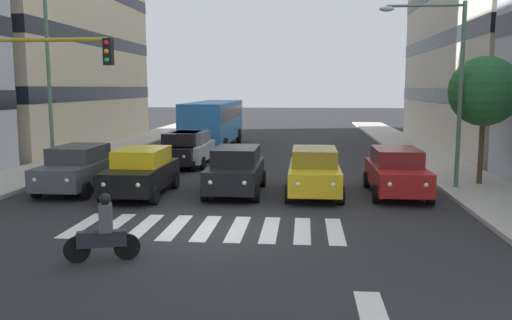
{
  "coord_description": "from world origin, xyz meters",
  "views": [
    {
      "loc": [
        -2.73,
        14.46,
        3.94
      ],
      "look_at": [
        -0.97,
        -4.69,
        1.31
      ],
      "focal_mm": 37.41,
      "sensor_mm": 36.0,
      "label": 1
    }
  ],
  "objects_px": {
    "car_row2_1": "(191,148)",
    "street_lamp_left": "(447,74)",
    "car_row2_0": "(182,149)",
    "bus_behind_traffic": "(214,119)",
    "car_2": "(236,170)",
    "motorcycle_with_rider": "(103,233)",
    "car_3": "(141,171)",
    "traffic_light_gantry": "(4,94)",
    "car_1": "(314,171)",
    "car_0": "(396,171)",
    "street_lamp_right": "(58,63)",
    "street_tree_1": "(484,92)",
    "car_4": "(78,168)"
  },
  "relations": [
    {
      "from": "car_2",
      "to": "car_1",
      "type": "bearing_deg",
      "value": 178.53
    },
    {
      "from": "motorcycle_with_rider",
      "to": "car_2",
      "type": "bearing_deg",
      "value": -103.89
    },
    {
      "from": "car_0",
      "to": "street_lamp_left",
      "type": "distance_m",
      "value": 4.16
    },
    {
      "from": "car_2",
      "to": "car_0",
      "type": "bearing_deg",
      "value": -178.36
    },
    {
      "from": "car_row2_1",
      "to": "street_lamp_right",
      "type": "distance_m",
      "value": 7.46
    },
    {
      "from": "car_2",
      "to": "street_tree_1",
      "type": "bearing_deg",
      "value": -167.47
    },
    {
      "from": "car_row2_0",
      "to": "street_tree_1",
      "type": "distance_m",
      "value": 14.03
    },
    {
      "from": "car_2",
      "to": "motorcycle_with_rider",
      "type": "xyz_separation_m",
      "value": [
        2.0,
        8.08,
        -0.24
      ]
    },
    {
      "from": "traffic_light_gantry",
      "to": "motorcycle_with_rider",
      "type": "bearing_deg",
      "value": 139.53
    },
    {
      "from": "car_2",
      "to": "street_lamp_left",
      "type": "distance_m",
      "value": 8.66
    },
    {
      "from": "car_row2_1",
      "to": "street_lamp_left",
      "type": "bearing_deg",
      "value": 152.35
    },
    {
      "from": "car_2",
      "to": "car_row2_0",
      "type": "bearing_deg",
      "value": -61.45
    },
    {
      "from": "car_0",
      "to": "bus_behind_traffic",
      "type": "bearing_deg",
      "value": -57.96
    },
    {
      "from": "car_row2_0",
      "to": "traffic_light_gantry",
      "type": "relative_size",
      "value": 0.81
    },
    {
      "from": "car_2",
      "to": "car_row2_1",
      "type": "xyz_separation_m",
      "value": [
        3.23,
        -7.0,
        0.0
      ]
    },
    {
      "from": "car_row2_0",
      "to": "street_lamp_left",
      "type": "distance_m",
      "value": 12.99
    },
    {
      "from": "car_row2_1",
      "to": "traffic_light_gantry",
      "type": "distance_m",
      "value": 12.14
    },
    {
      "from": "street_tree_1",
      "to": "traffic_light_gantry",
      "type": "bearing_deg",
      "value": 22.38
    },
    {
      "from": "traffic_light_gantry",
      "to": "car_1",
      "type": "bearing_deg",
      "value": -154.88
    },
    {
      "from": "car_row2_0",
      "to": "car_1",
      "type": "bearing_deg",
      "value": 134.43
    },
    {
      "from": "car_3",
      "to": "street_lamp_right",
      "type": "height_order",
      "value": "street_lamp_right"
    },
    {
      "from": "street_lamp_left",
      "to": "car_3",
      "type": "bearing_deg",
      "value": 9.74
    },
    {
      "from": "bus_behind_traffic",
      "to": "traffic_light_gantry",
      "type": "height_order",
      "value": "traffic_light_gantry"
    },
    {
      "from": "car_2",
      "to": "traffic_light_gantry",
      "type": "bearing_deg",
      "value": 34.86
    },
    {
      "from": "car_0",
      "to": "bus_behind_traffic",
      "type": "xyz_separation_m",
      "value": [
        9.3,
        -14.86,
        0.97
      ]
    },
    {
      "from": "car_row2_0",
      "to": "traffic_light_gantry",
      "type": "xyz_separation_m",
      "value": [
        2.78,
        10.89,
        2.85
      ]
    },
    {
      "from": "car_0",
      "to": "bus_behind_traffic",
      "type": "height_order",
      "value": "bus_behind_traffic"
    },
    {
      "from": "motorcycle_with_rider",
      "to": "street_lamp_right",
      "type": "xyz_separation_m",
      "value": [
        6.25,
        -11.38,
        4.34
      ]
    },
    {
      "from": "car_1",
      "to": "car_4",
      "type": "height_order",
      "value": "same"
    },
    {
      "from": "bus_behind_traffic",
      "to": "car_1",
      "type": "bearing_deg",
      "value": 112.64
    },
    {
      "from": "car_4",
      "to": "traffic_light_gantry",
      "type": "distance_m",
      "value": 5.18
    },
    {
      "from": "car_row2_1",
      "to": "car_2",
      "type": "bearing_deg",
      "value": 114.76
    },
    {
      "from": "car_1",
      "to": "car_4",
      "type": "xyz_separation_m",
      "value": [
        8.98,
        0.0,
        0.0
      ]
    },
    {
      "from": "car_2",
      "to": "street_lamp_right",
      "type": "distance_m",
      "value": 9.78
    },
    {
      "from": "car_1",
      "to": "street_tree_1",
      "type": "distance_m",
      "value": 7.51
    },
    {
      "from": "car_0",
      "to": "traffic_light_gantry",
      "type": "relative_size",
      "value": 0.81
    },
    {
      "from": "car_3",
      "to": "car_4",
      "type": "relative_size",
      "value": 1.0
    },
    {
      "from": "car_0",
      "to": "traffic_light_gantry",
      "type": "xyz_separation_m",
      "value": [
        12.22,
        4.56,
        2.85
      ]
    },
    {
      "from": "car_0",
      "to": "car_4",
      "type": "bearing_deg",
      "value": 1.16
    },
    {
      "from": "car_0",
      "to": "car_row2_0",
      "type": "bearing_deg",
      "value": -33.83
    },
    {
      "from": "car_3",
      "to": "street_tree_1",
      "type": "relative_size",
      "value": 0.89
    },
    {
      "from": "car_row2_0",
      "to": "bus_behind_traffic",
      "type": "height_order",
      "value": "bus_behind_traffic"
    },
    {
      "from": "street_tree_1",
      "to": "car_row2_1",
      "type": "bearing_deg",
      "value": -21.06
    },
    {
      "from": "car_1",
      "to": "street_lamp_left",
      "type": "relative_size",
      "value": 0.64
    },
    {
      "from": "car_row2_1",
      "to": "street_lamp_left",
      "type": "xyz_separation_m",
      "value": [
        -11.03,
        5.78,
        3.55
      ]
    },
    {
      "from": "street_lamp_left",
      "to": "motorcycle_with_rider",
      "type": "bearing_deg",
      "value": 43.51
    },
    {
      "from": "car_3",
      "to": "street_lamp_right",
      "type": "bearing_deg",
      "value": -39.55
    },
    {
      "from": "car_1",
      "to": "car_row2_1",
      "type": "height_order",
      "value": "same"
    },
    {
      "from": "street_tree_1",
      "to": "car_2",
      "type": "bearing_deg",
      "value": 12.53
    },
    {
      "from": "car_1",
      "to": "street_lamp_left",
      "type": "distance_m",
      "value": 6.18
    }
  ]
}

